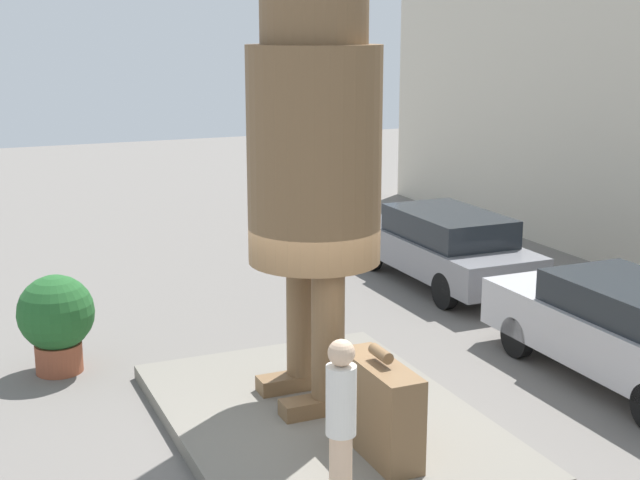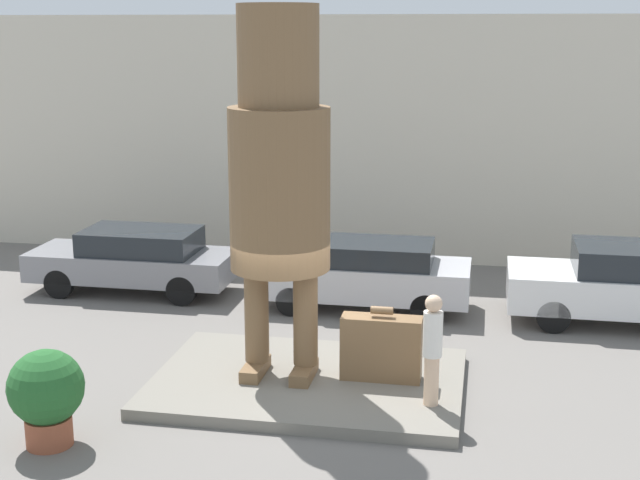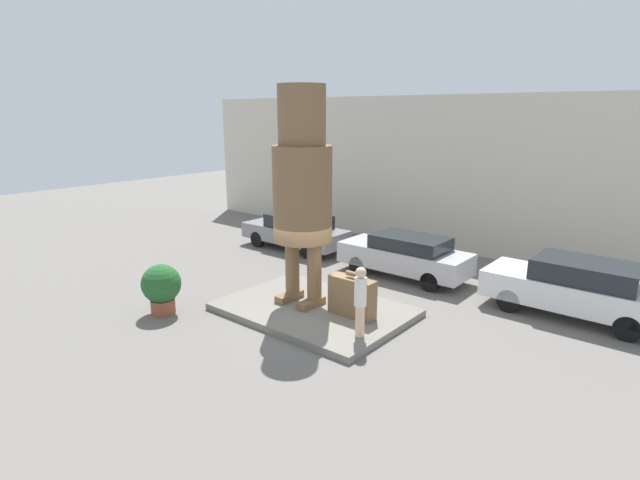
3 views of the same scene
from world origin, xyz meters
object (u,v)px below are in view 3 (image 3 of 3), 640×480
(giant_suitcase, at_px, (352,297))
(parked_car_silver, at_px, (405,255))
(parked_car_grey, at_px, (296,231))
(planter_pot, at_px, (161,287))
(statue_figure, at_px, (302,180))
(tourist, at_px, (360,299))
(parked_car_white, at_px, (577,287))

(giant_suitcase, distance_m, parked_car_silver, 4.43)
(parked_car_grey, xyz_separation_m, planter_pot, (1.72, -7.55, 0.02))
(parked_car_silver, height_order, planter_pot, parked_car_silver)
(parked_car_grey, bearing_deg, giant_suitcase, 143.59)
(giant_suitcase, bearing_deg, statue_figure, -177.52)
(statue_figure, height_order, tourist, statue_figure)
(parked_car_grey, relative_size, parked_car_white, 0.97)
(tourist, xyz_separation_m, parked_car_silver, (-1.77, 5.24, -0.38))
(parked_car_silver, relative_size, planter_pot, 3.13)
(parked_car_white, distance_m, planter_pot, 11.67)
(statue_figure, bearing_deg, parked_car_silver, 79.40)
(parked_car_silver, bearing_deg, planter_pot, 63.40)
(tourist, relative_size, parked_car_silver, 0.39)
(giant_suitcase, xyz_separation_m, parked_car_white, (4.59, 4.34, 0.12))
(statue_figure, distance_m, giant_suitcase, 3.48)
(parked_car_silver, bearing_deg, parked_car_white, -179.92)
(parked_car_silver, bearing_deg, statue_figure, 79.40)
(giant_suitcase, height_order, parked_car_grey, parked_car_grey)
(giant_suitcase, distance_m, parked_car_white, 6.32)
(giant_suitcase, relative_size, tourist, 0.75)
(tourist, distance_m, parked_car_grey, 9.03)
(statue_figure, distance_m, tourist, 3.77)
(parked_car_grey, bearing_deg, tourist, 142.37)
(parked_car_silver, bearing_deg, giant_suitcase, 101.43)
(statue_figure, relative_size, parked_car_silver, 1.34)
(giant_suitcase, height_order, planter_pot, giant_suitcase)
(parked_car_white, xyz_separation_m, planter_pot, (-9.12, -7.29, -0.05))
(giant_suitcase, bearing_deg, planter_pot, -146.95)
(tourist, bearing_deg, parked_car_grey, 142.37)
(planter_pot, bearing_deg, parked_car_silver, 63.40)
(parked_car_silver, height_order, parked_car_white, parked_car_white)
(parked_car_grey, distance_m, parked_car_white, 10.84)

